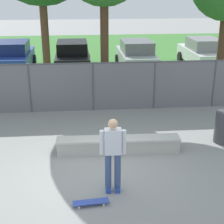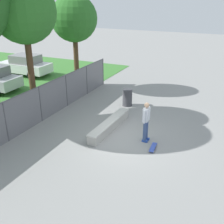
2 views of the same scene
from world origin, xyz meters
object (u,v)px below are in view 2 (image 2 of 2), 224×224
concrete_ledge (110,125)px  skateboarder (146,120)px  car_white (25,65)px  trash_bin (127,98)px  skateboard (153,147)px  tree_near_right (24,12)px  tree_mid (74,19)px

concrete_ledge → skateboarder: (-0.34, -1.91, 0.77)m
concrete_ledge → car_white: bearing=59.7°
trash_bin → skateboard: bearing=-145.6°
skateboard → tree_near_right: tree_near_right is taller
tree_near_right → trash_bin: size_ratio=6.94×
tree_near_right → trash_bin: tree_near_right is taller
tree_near_right → car_white: tree_near_right is taller
concrete_ledge → trash_bin: (3.29, 0.41, 0.26)m
car_white → tree_near_right: bearing=-135.8°
trash_bin → concrete_ledge: bearing=-172.9°
tree_near_right → car_white: (6.13, 5.96, -4.42)m
tree_near_right → tree_mid: tree_near_right is taller
skateboarder → tree_mid: size_ratio=0.30×
concrete_ledge → trash_bin: bearing=7.1°
tree_near_right → trash_bin: 7.07m
concrete_ledge → car_white: (6.06, 10.35, 0.61)m
skateboarder → tree_mid: 9.08m
concrete_ledge → tree_mid: tree_mid is taller
concrete_ledge → trash_bin: trash_bin is taller
skateboarder → car_white: bearing=62.5°
concrete_ledge → skateboard: (-0.88, -2.44, -0.16)m
tree_mid → trash_bin: size_ratio=6.21×
concrete_ledge → skateboard: bearing=-109.8°
car_white → skateboarder: bearing=-117.5°
skateboard → car_white: size_ratio=0.19×
tree_near_right → trash_bin: bearing=-49.8°
tree_mid → car_white: 6.92m
tree_near_right → skateboarder: bearing=-92.4°
concrete_ledge → tree_mid: size_ratio=0.58×
tree_near_right → tree_mid: (4.82, 0.30, -0.65)m
skateboard → car_white: car_white is taller
concrete_ledge → tree_mid: 7.98m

